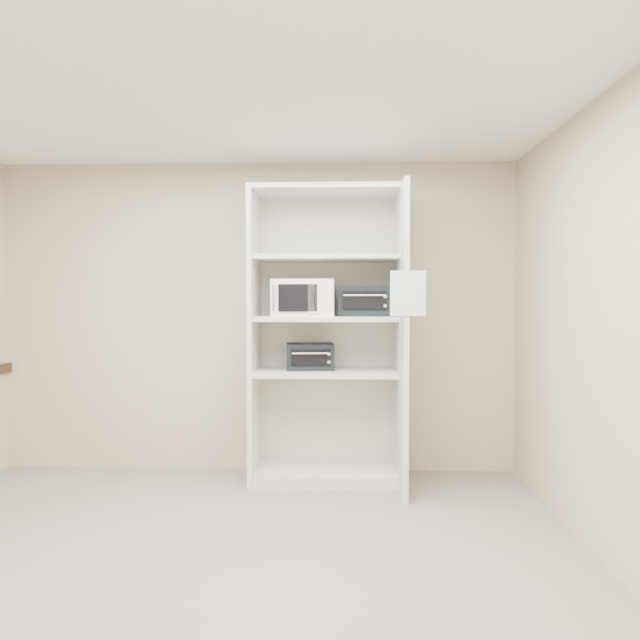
{
  "coord_description": "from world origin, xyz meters",
  "views": [
    {
      "loc": [
        0.76,
        -3.46,
        1.52
      ],
      "look_at": [
        0.58,
        1.39,
        1.35
      ],
      "focal_mm": 35.0,
      "sensor_mm": 36.0,
      "label": 1
    }
  ],
  "objects_px": {
    "toaster_oven_lower": "(310,356)",
    "toaster_oven_upper": "(365,301)",
    "shelving_unit": "(332,345)",
    "microwave": "(304,298)"
  },
  "relations": [
    {
      "from": "toaster_oven_lower",
      "to": "toaster_oven_upper",
      "type": "bearing_deg",
      "value": -7.88
    },
    {
      "from": "shelving_unit",
      "to": "microwave",
      "type": "distance_m",
      "value": 0.46
    },
    {
      "from": "shelving_unit",
      "to": "toaster_oven_lower",
      "type": "height_order",
      "value": "shelving_unit"
    },
    {
      "from": "shelving_unit",
      "to": "microwave",
      "type": "bearing_deg",
      "value": -165.41
    },
    {
      "from": "shelving_unit",
      "to": "toaster_oven_upper",
      "type": "bearing_deg",
      "value": 7.05
    },
    {
      "from": "shelving_unit",
      "to": "toaster_oven_upper",
      "type": "relative_size",
      "value": 5.6
    },
    {
      "from": "microwave",
      "to": "toaster_oven_upper",
      "type": "relative_size",
      "value": 1.16
    },
    {
      "from": "microwave",
      "to": "toaster_oven_lower",
      "type": "relative_size",
      "value": 1.29
    },
    {
      "from": "microwave",
      "to": "toaster_oven_lower",
      "type": "height_order",
      "value": "microwave"
    },
    {
      "from": "microwave",
      "to": "toaster_oven_upper",
      "type": "distance_m",
      "value": 0.51
    }
  ]
}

